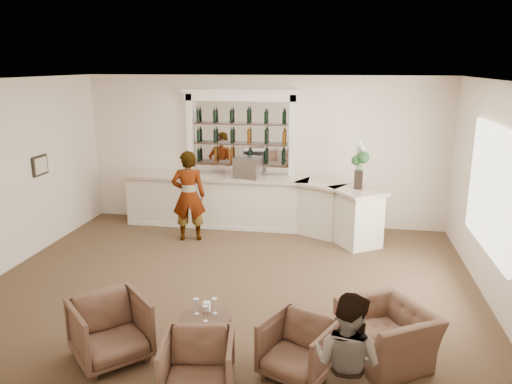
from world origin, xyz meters
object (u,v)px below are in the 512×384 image
armchair_right (298,348)px  flower_vase (359,162)px  armchair_left (110,330)px  espresso_machine (248,168)px  sommelier (189,196)px  bar_counter (252,204)px  guest (347,364)px  armchair_center (198,368)px  armchair_far (387,334)px  cocktail_table (206,334)px

armchair_right → flower_vase: (0.75, 4.62, 1.33)m
armchair_left → espresso_machine: bearing=37.5°
espresso_machine → sommelier: bearing=-130.7°
bar_counter → guest: guest is taller
bar_counter → armchair_center: 5.77m
armchair_far → flower_vase: flower_vase is taller
flower_vase → guest: bearing=-92.3°
cocktail_table → armchair_center: (0.15, -0.86, 0.11)m
armchair_left → armchair_center: 1.36m
guest → flower_vase: bearing=-65.6°
armchair_right → cocktail_table: bearing=-167.9°
armchair_left → espresso_machine: size_ratio=1.64×
guest → armchair_right: 1.06m
sommelier → armchair_right: (2.63, -4.26, -0.58)m
guest → espresso_machine: bearing=-44.0°
armchair_center → guest: bearing=-18.3°
bar_counter → armchair_center: bearing=-85.7°
cocktail_table → flower_vase: bearing=66.1°
espresso_machine → armchair_far: bearing=-51.9°
cocktail_table → espresso_machine: 5.04m
sommelier → armchair_far: size_ratio=1.77×
bar_counter → flower_vase: bearing=-13.7°
cocktail_table → sommelier: 4.30m
guest → armchair_center: guest is taller
cocktail_table → flower_vase: size_ratio=0.67×
guest → armchair_right: bearing=-30.9°
bar_counter → flower_vase: size_ratio=5.98×
bar_counter → sommelier: size_ratio=3.07×
armchair_center → armchair_far: 2.34m
guest → armchair_center: size_ratio=1.88×
sommelier → armchair_right: sommelier is taller
armchair_center → armchair_right: (1.04, 0.59, -0.01)m
sommelier → armchair_center: sommelier is taller
armchair_left → armchair_far: (3.33, 0.56, -0.05)m
sommelier → guest: bearing=108.2°
armchair_left → armchair_right: armchair_left is taller
armchair_right → espresso_machine: espresso_machine is taller
armchair_left → armchair_far: armchair_left is taller
armchair_center → sommelier: bearing=98.7°
sommelier → armchair_far: bearing=120.7°
cocktail_table → armchair_left: size_ratio=0.75×
espresso_machine → flower_vase: (2.32, -0.54, 0.31)m
bar_counter → flower_vase: (2.22, -0.54, 1.10)m
armchair_center → flower_vase: flower_vase is taller
bar_counter → armchair_right: (1.47, -5.16, -0.22)m
armchair_center → armchair_right: bearing=20.2°
bar_counter → guest: size_ratio=3.87×
armchair_center → bar_counter: bearing=84.9°
guest → armchair_far: size_ratio=1.40×
armchair_center → armchair_far: armchair_center is taller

